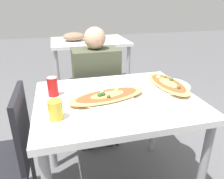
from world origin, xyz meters
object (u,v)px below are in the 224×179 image
chair_far_seated (95,92)px  dining_table (116,110)px  drink_glass (55,110)px  pizza_main (107,96)px  soda_can (53,87)px  chair_side_left (7,153)px  pizza_second (168,84)px  person_seated (96,79)px

chair_far_seated → dining_table: bearing=91.2°
drink_glass → pizza_main: bearing=27.4°
chair_far_seated → soda_can: soda_can is taller
chair_side_left → soda_can: soda_can is taller
chair_far_seated → pizza_main: chair_far_seated is taller
dining_table → pizza_second: pizza_second is taller
dining_table → person_seated: 0.62m
pizza_second → chair_side_left: bearing=-174.3°
chair_far_seated → pizza_main: bearing=86.4°
person_seated → pizza_second: size_ratio=2.40×
chair_far_seated → soda_can: bearing=58.4°
pizza_main → soda_can: (-0.33, 0.14, 0.04)m
chair_side_left → pizza_second: chair_side_left is taller
chair_side_left → pizza_second: (1.09, 0.11, 0.29)m
chair_side_left → pizza_second: bearing=-84.3°
dining_table → pizza_main: 0.12m
pizza_second → drink_glass: bearing=-161.7°
pizza_second → pizza_main: bearing=-168.5°
drink_glass → chair_far_seated: bearing=68.3°
soda_can → pizza_second: bearing=-3.5°
pizza_second → dining_table: bearing=-168.1°
pizza_second → chair_far_seated: bearing=122.4°
pizza_second → soda_can: bearing=176.5°
chair_side_left → soda_can: size_ratio=7.00×
chair_far_seated → person_seated: size_ratio=0.78×
chair_far_seated → chair_side_left: size_ratio=1.00×
pizza_main → pizza_second: (0.46, 0.09, -0.00)m
chair_far_seated → pizza_second: chair_far_seated is taller
dining_table → drink_glass: drink_glass is taller
person_seated → drink_glass: (-0.36, -0.80, 0.15)m
person_seated → pizza_second: (0.42, -0.54, 0.12)m
chair_far_seated → person_seated: 0.21m
chair_side_left → dining_table: bearing=-87.9°
dining_table → soda_can: soda_can is taller
person_seated → drink_glass: bearing=65.6°
pizza_main → soda_can: size_ratio=4.28×
soda_can → pizza_second: (0.79, -0.05, -0.04)m
pizza_main → soda_can: 0.36m
chair_far_seated → pizza_second: bearing=122.4°
person_seated → pizza_second: bearing=127.6°
chair_far_seated → person_seated: person_seated is taller
pizza_second → person_seated: bearing=127.6°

